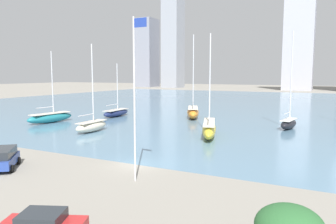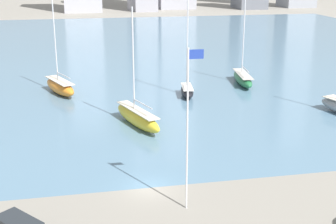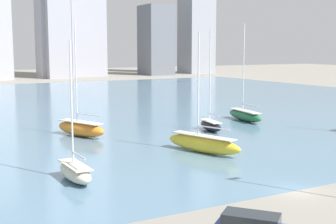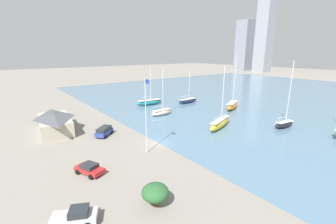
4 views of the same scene
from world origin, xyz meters
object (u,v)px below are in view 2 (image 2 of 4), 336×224
object	(u,v)px
flag_pole	(188,126)
sailboat_orange	(60,86)
sailboat_black	(187,90)
sailboat_yellow	(137,117)
sailboat_green	(243,78)

from	to	relation	value
flag_pole	sailboat_orange	distance (m)	40.00
sailboat_black	sailboat_orange	world-z (taller)	sailboat_orange
sailboat_yellow	sailboat_green	world-z (taller)	sailboat_green
sailboat_black	sailboat_yellow	bearing A→B (deg)	-119.27
sailboat_black	sailboat_orange	xyz separation A→B (m)	(-18.66, 5.25, 0.19)
flag_pole	sailboat_green	size ratio (longest dim) A/B	0.79
sailboat_yellow	sailboat_orange	distance (m)	19.68
flag_pole	sailboat_yellow	bearing A→B (deg)	93.30
flag_pole	sailboat_green	bearing A→B (deg)	64.07
sailboat_yellow	sailboat_green	xyz separation A→B (m)	(19.82, 17.41, -0.11)
sailboat_yellow	sailboat_orange	world-z (taller)	sailboat_orange
sailboat_black	sailboat_green	distance (m)	12.03
sailboat_green	flag_pole	bearing A→B (deg)	-108.41
flag_pole	sailboat_black	size ratio (longest dim) A/B	0.85
sailboat_yellow	sailboat_black	bearing A→B (deg)	33.92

